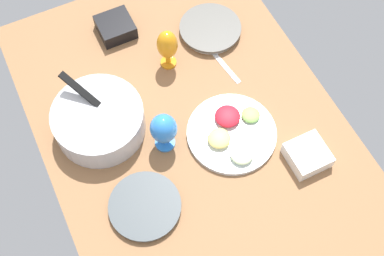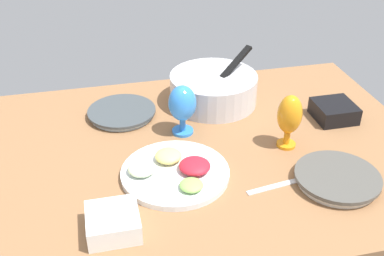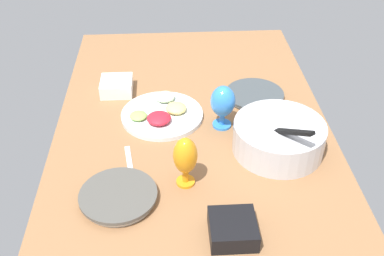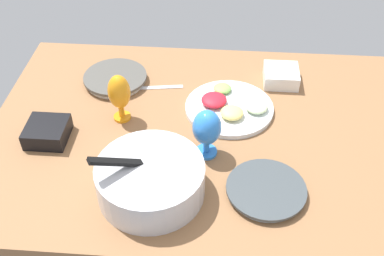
{
  "view_description": "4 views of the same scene",
  "coord_description": "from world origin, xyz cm",
  "px_view_note": "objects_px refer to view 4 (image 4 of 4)",
  "views": [
    {
      "loc": [
        -70.87,
        36.51,
        159.88
      ],
      "look_at": [
        3.13,
        0.82,
        4.12
      ],
      "focal_mm": 47.17,
      "sensor_mm": 36.0,
      "label": 1
    },
    {
      "loc": [
        -23.5,
        -120.63,
        85.43
      ],
      "look_at": [
        5.89,
        6.55,
        4.12
      ],
      "focal_mm": 44.28,
      "sensor_mm": 36.0,
      "label": 2
    },
    {
      "loc": [
        144.98,
        -8.68,
        104.68
      ],
      "look_at": [
        10.11,
        -0.72,
        4.12
      ],
      "focal_mm": 43.24,
      "sensor_mm": 36.0,
      "label": 3
    },
    {
      "loc": [
        0.0,
        119.72,
        107.77
      ],
      "look_at": [
        8.96,
        3.83,
        4.12
      ],
      "focal_mm": 43.59,
      "sensor_mm": 36.0,
      "label": 4
    }
  ],
  "objects_px": {
    "hurricane_glass_blue": "(207,129)",
    "hurricane_glass_orange": "(119,93)",
    "mixing_bowl": "(150,179)",
    "fruit_platter": "(229,107)",
    "square_bowl_white": "(281,75)",
    "square_bowl_black": "(47,131)",
    "dinner_plate_left": "(266,190)",
    "dinner_plate_right": "(115,79)"
  },
  "relations": [
    {
      "from": "dinner_plate_right",
      "to": "mixing_bowl",
      "type": "height_order",
      "value": "mixing_bowl"
    },
    {
      "from": "mixing_bowl",
      "to": "fruit_platter",
      "type": "bearing_deg",
      "value": -119.08
    },
    {
      "from": "dinner_plate_right",
      "to": "fruit_platter",
      "type": "height_order",
      "value": "fruit_platter"
    },
    {
      "from": "fruit_platter",
      "to": "square_bowl_black",
      "type": "distance_m",
      "value": 0.64
    },
    {
      "from": "fruit_platter",
      "to": "hurricane_glass_blue",
      "type": "distance_m",
      "value": 0.25
    },
    {
      "from": "dinner_plate_left",
      "to": "square_bowl_white",
      "type": "relative_size",
      "value": 1.84
    },
    {
      "from": "dinner_plate_left",
      "to": "dinner_plate_right",
      "type": "xyz_separation_m",
      "value": [
        0.56,
        -0.52,
        0.0
      ]
    },
    {
      "from": "square_bowl_white",
      "to": "square_bowl_black",
      "type": "xyz_separation_m",
      "value": [
        0.8,
        0.39,
        0.0
      ]
    },
    {
      "from": "hurricane_glass_blue",
      "to": "hurricane_glass_orange",
      "type": "relative_size",
      "value": 0.95
    },
    {
      "from": "dinner_plate_left",
      "to": "square_bowl_white",
      "type": "distance_m",
      "value": 0.58
    },
    {
      "from": "dinner_plate_right",
      "to": "hurricane_glass_orange",
      "type": "xyz_separation_m",
      "value": [
        -0.07,
        0.21,
        0.09
      ]
    },
    {
      "from": "dinner_plate_left",
      "to": "fruit_platter",
      "type": "distance_m",
      "value": 0.4
    },
    {
      "from": "hurricane_glass_blue",
      "to": "dinner_plate_left",
      "type": "bearing_deg",
      "value": 140.03
    },
    {
      "from": "square_bowl_black",
      "to": "fruit_platter",
      "type": "bearing_deg",
      "value": -162.03
    },
    {
      "from": "mixing_bowl",
      "to": "hurricane_glass_orange",
      "type": "xyz_separation_m",
      "value": [
        0.15,
        -0.33,
        0.05
      ]
    },
    {
      "from": "hurricane_glass_blue",
      "to": "square_bowl_black",
      "type": "distance_m",
      "value": 0.54
    },
    {
      "from": "dinner_plate_right",
      "to": "mixing_bowl",
      "type": "distance_m",
      "value": 0.59
    },
    {
      "from": "hurricane_glass_blue",
      "to": "hurricane_glass_orange",
      "type": "distance_m",
      "value": 0.34
    },
    {
      "from": "fruit_platter",
      "to": "square_bowl_black",
      "type": "relative_size",
      "value": 2.37
    },
    {
      "from": "dinner_plate_left",
      "to": "fruit_platter",
      "type": "bearing_deg",
      "value": -73.14
    },
    {
      "from": "fruit_platter",
      "to": "square_bowl_white",
      "type": "relative_size",
      "value": 2.43
    },
    {
      "from": "dinner_plate_left",
      "to": "hurricane_glass_blue",
      "type": "relative_size",
      "value": 1.39
    },
    {
      "from": "dinner_plate_right",
      "to": "fruit_platter",
      "type": "relative_size",
      "value": 0.77
    },
    {
      "from": "mixing_bowl",
      "to": "fruit_platter",
      "type": "distance_m",
      "value": 0.47
    },
    {
      "from": "mixing_bowl",
      "to": "square_bowl_white",
      "type": "xyz_separation_m",
      "value": [
        -0.42,
        -0.6,
        -0.03
      ]
    },
    {
      "from": "hurricane_glass_blue",
      "to": "square_bowl_black",
      "type": "xyz_separation_m",
      "value": [
        0.54,
        -0.03,
        -0.07
      ]
    },
    {
      "from": "dinner_plate_left",
      "to": "fruit_platter",
      "type": "xyz_separation_m",
      "value": [
        0.12,
        -0.38,
        0.0
      ]
    },
    {
      "from": "fruit_platter",
      "to": "square_bowl_black",
      "type": "bearing_deg",
      "value": 17.97
    },
    {
      "from": "dinner_plate_right",
      "to": "square_bowl_white",
      "type": "height_order",
      "value": "square_bowl_white"
    },
    {
      "from": "dinner_plate_left",
      "to": "mixing_bowl",
      "type": "xyz_separation_m",
      "value": [
        0.34,
        0.02,
        0.05
      ]
    },
    {
      "from": "mixing_bowl",
      "to": "hurricane_glass_orange",
      "type": "distance_m",
      "value": 0.37
    },
    {
      "from": "dinner_plate_left",
      "to": "mixing_bowl",
      "type": "distance_m",
      "value": 0.35
    },
    {
      "from": "fruit_platter",
      "to": "hurricane_glass_blue",
      "type": "height_order",
      "value": "hurricane_glass_blue"
    },
    {
      "from": "dinner_plate_left",
      "to": "square_bowl_white",
      "type": "xyz_separation_m",
      "value": [
        -0.08,
        -0.57,
        0.02
      ]
    },
    {
      "from": "dinner_plate_right",
      "to": "hurricane_glass_blue",
      "type": "relative_size",
      "value": 1.42
    },
    {
      "from": "hurricane_glass_blue",
      "to": "hurricane_glass_orange",
      "type": "height_order",
      "value": "hurricane_glass_orange"
    },
    {
      "from": "dinner_plate_right",
      "to": "hurricane_glass_orange",
      "type": "relative_size",
      "value": 1.35
    },
    {
      "from": "fruit_platter",
      "to": "mixing_bowl",
      "type": "bearing_deg",
      "value": 60.92
    },
    {
      "from": "dinner_plate_right",
      "to": "square_bowl_black",
      "type": "height_order",
      "value": "square_bowl_black"
    },
    {
      "from": "square_bowl_black",
      "to": "mixing_bowl",
      "type": "bearing_deg",
      "value": 151.13
    },
    {
      "from": "hurricane_glass_blue",
      "to": "square_bowl_white",
      "type": "height_order",
      "value": "hurricane_glass_blue"
    },
    {
      "from": "mixing_bowl",
      "to": "dinner_plate_left",
      "type": "bearing_deg",
      "value": -176.09
    }
  ]
}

